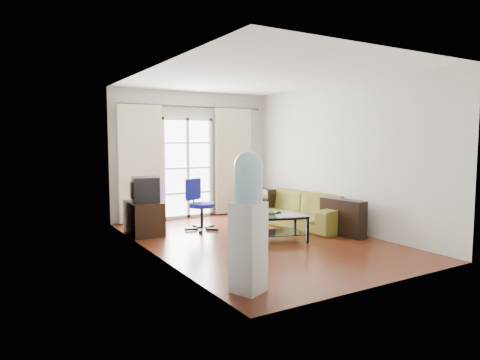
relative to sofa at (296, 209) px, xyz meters
name	(u,v)px	position (x,y,z in m)	size (l,w,h in m)	color
floor	(258,240)	(-1.32, -0.66, -0.33)	(5.20, 5.20, 0.00)	#602A16
ceiling	(259,77)	(-1.32, -0.66, 2.37)	(5.20, 5.20, 0.00)	white
wall_back	(193,155)	(-1.32, 1.94, 1.02)	(3.60, 0.02, 2.70)	beige
wall_front	(385,169)	(-1.32, -3.26, 1.02)	(3.60, 0.02, 2.70)	beige
wall_left	(154,163)	(-3.12, -0.66, 1.02)	(0.02, 5.20, 2.70)	beige
wall_right	(339,158)	(0.48, -0.66, 1.02)	(0.02, 5.20, 2.70)	beige
french_door	(188,168)	(-1.47, 1.89, 0.75)	(1.16, 0.06, 2.15)	white
curtain_rod	(194,107)	(-1.32, 1.84, 2.05)	(0.04, 0.04, 3.30)	#4C3F2D
curtain_left	(141,164)	(-2.52, 1.82, 0.87)	(0.90, 0.07, 2.35)	beige
curtain_right	(233,161)	(-0.37, 1.82, 0.87)	(0.90, 0.07, 2.35)	beige
radiator	(227,199)	(-0.52, 1.84, 0.00)	(0.64, 0.12, 0.64)	#9A9A9D
sofa	(296,209)	(0.00, 0.00, 0.00)	(1.17, 2.33, 0.65)	brown
coffee_table	(272,224)	(-1.15, -0.82, -0.04)	(1.23, 0.92, 0.44)	silver
bowl	(271,213)	(-1.17, -0.80, 0.14)	(0.27, 0.27, 0.05)	#2D7C3C
book	(255,215)	(-1.44, -0.75, 0.13)	(0.22, 0.26, 0.02)	#B33116
remote	(276,213)	(-1.00, -0.73, 0.13)	(0.17, 0.05, 0.02)	black
tv_stand	(144,218)	(-2.82, 0.77, -0.03)	(0.53, 0.80, 0.59)	black
crt_tv	(144,190)	(-2.82, 0.70, 0.48)	(0.56, 0.56, 0.44)	black
task_chair	(201,215)	(-1.80, 0.58, -0.04)	(0.85, 0.85, 0.95)	black
water_cooler	(248,219)	(-2.76, -2.64, 0.49)	(0.42, 0.42, 1.56)	silver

